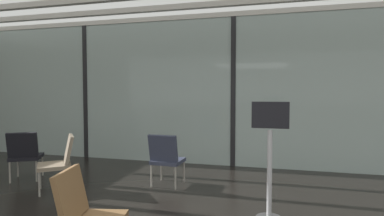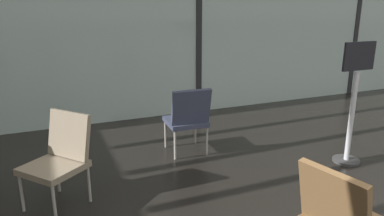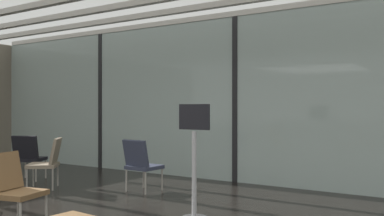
{
  "view_description": "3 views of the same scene",
  "coord_description": "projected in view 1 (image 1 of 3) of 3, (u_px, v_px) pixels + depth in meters",
  "views": [
    {
      "loc": [
        0.85,
        -1.34,
        1.56
      ],
      "look_at": [
        -0.77,
        4.74,
        1.23
      ],
      "focal_mm": 29.25,
      "sensor_mm": 36.0,
      "label": 1
    },
    {
      "loc": [
        -2.5,
        -0.53,
        1.86
      ],
      "look_at": [
        -0.97,
        3.14,
        0.7
      ],
      "focal_mm": 34.12,
      "sensor_mm": 36.0,
      "label": 2
    },
    {
      "loc": [
        3.67,
        -1.97,
        1.4
      ],
      "look_at": [
        -0.31,
        4.16,
        1.39
      ],
      "focal_mm": 39.88,
      "sensor_mm": 36.0,
      "label": 3
    }
  ],
  "objects": [
    {
      "name": "window_mullion_1",
      "position": [
        233.0,
        92.0,
        6.53
      ],
      "size": [
        0.1,
        0.12,
        3.11
      ],
      "primitive_type": "cube",
      "color": "black",
      "rests_on": "ground"
    },
    {
      "name": "window_mullion_0",
      "position": [
        86.0,
        92.0,
        7.43
      ],
      "size": [
        0.1,
        0.12,
        3.11
      ],
      "primitive_type": "cube",
      "color": "black",
      "rests_on": "ground"
    },
    {
      "name": "lounge_chair_4",
      "position": [
        25.0,
        153.0,
        5.47
      ],
      "size": [
        0.67,
        0.69,
        0.87
      ],
      "rotation": [
        0.0,
        0.0,
        3.62
      ],
      "color": "black",
      "rests_on": "ground"
    },
    {
      "name": "lounge_chair_1",
      "position": [
        85.0,
        212.0,
        2.77
      ],
      "size": [
        0.62,
        0.58,
        0.87
      ],
      "rotation": [
        0.0,
        0.0,
        1.79
      ],
      "color": "brown",
      "rests_on": "ground"
    },
    {
      "name": "lounge_chair_3",
      "position": [
        60.0,
        159.0,
        4.93
      ],
      "size": [
        0.71,
        0.7,
        0.87
      ],
      "rotation": [
        0.0,
        0.0,
        5.4
      ],
      "color": "#7F705B",
      "rests_on": "ground"
    },
    {
      "name": "parked_airplane",
      "position": [
        279.0,
        83.0,
        10.81
      ],
      "size": [
        12.01,
        3.7,
        3.7
      ],
      "color": "silver",
      "rests_on": "ground"
    },
    {
      "name": "glass_curtain_wall",
      "position": [
        233.0,
        92.0,
        6.53
      ],
      "size": [
        14.0,
        0.08,
        3.11
      ],
      "primitive_type": "cube",
      "color": "#A3B7B2",
      "rests_on": "ground"
    },
    {
      "name": "lounge_chair_2",
      "position": [
        166.0,
        156.0,
        5.15
      ],
      "size": [
        0.5,
        0.55,
        0.87
      ],
      "rotation": [
        0.0,
        0.0,
        3.09
      ],
      "color": "#33384C",
      "rests_on": "ground"
    },
    {
      "name": "info_sign",
      "position": [
        270.0,
        165.0,
        3.77
      ],
      "size": [
        0.44,
        0.32,
        1.44
      ],
      "color": "#333333",
      "rests_on": "ground"
    }
  ]
}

